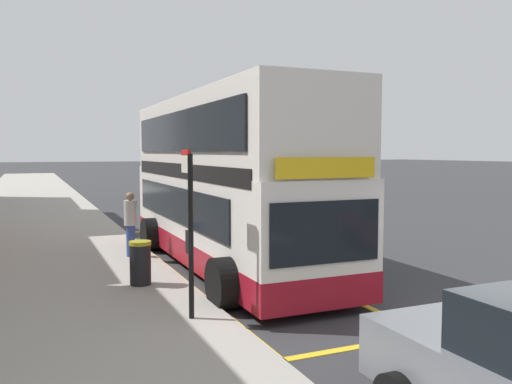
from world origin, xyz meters
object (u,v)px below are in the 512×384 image
at_px(parked_car_silver_behind, 276,193).
at_px(pedestrian_waiting_near_sign, 130,221).
at_px(litter_bin, 140,263).
at_px(double_decker_bus, 225,188).
at_px(bus_stop_sign, 190,221).

relative_size(parked_car_silver_behind, pedestrian_waiting_near_sign, 2.38).
distance_m(pedestrian_waiting_near_sign, litter_bin, 3.26).
bearing_deg(double_decker_bus, parked_car_silver_behind, 59.05).
xyz_separation_m(pedestrian_waiting_near_sign, litter_bin, (-0.37, -3.20, -0.49)).
xyz_separation_m(double_decker_bus, bus_stop_sign, (-2.20, -4.27, -0.24)).
distance_m(double_decker_bus, litter_bin, 3.39).
bearing_deg(litter_bin, bus_stop_sign, -82.25).
relative_size(double_decker_bus, pedestrian_waiting_near_sign, 5.81).
bearing_deg(parked_car_silver_behind, double_decker_bus, 58.31).
xyz_separation_m(double_decker_bus, pedestrian_waiting_near_sign, (-2.19, 1.51, -0.96)).
bearing_deg(double_decker_bus, bus_stop_sign, -117.27).
height_order(double_decker_bus, bus_stop_sign, double_decker_bus).
relative_size(double_decker_bus, bus_stop_sign, 3.54).
bearing_deg(double_decker_bus, litter_bin, -146.51).
distance_m(parked_car_silver_behind, pedestrian_waiting_near_sign, 14.39).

